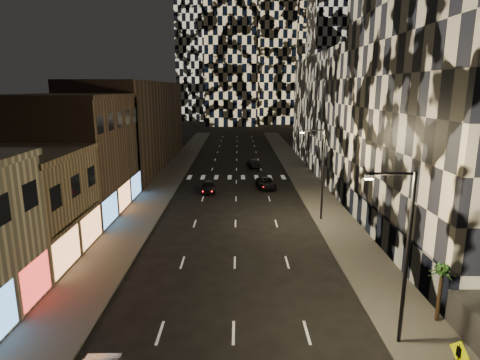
{
  "coord_description": "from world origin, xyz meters",
  "views": [
    {
      "loc": [
        0.26,
        -8.37,
        12.97
      ],
      "look_at": [
        0.41,
        21.99,
        6.0
      ],
      "focal_mm": 30.0,
      "sensor_mm": 36.0,
      "label": 1
    }
  ],
  "objects_px": {
    "streetlight_far": "(321,168)",
    "car_dark_rightlane": "(266,183)",
    "car_dark_oncoming": "(254,163)",
    "streetlight_near": "(403,247)",
    "car_dark_midlane": "(209,187)",
    "palm_tree": "(442,275)"
  },
  "relations": [
    {
      "from": "streetlight_near",
      "to": "car_dark_rightlane",
      "type": "relative_size",
      "value": 1.85
    },
    {
      "from": "palm_tree",
      "to": "car_dark_rightlane",
      "type": "bearing_deg",
      "value": 103.42
    },
    {
      "from": "streetlight_far",
      "to": "car_dark_rightlane",
      "type": "xyz_separation_m",
      "value": [
        -4.35,
        13.34,
        -4.68
      ]
    },
    {
      "from": "streetlight_far",
      "to": "car_dark_oncoming",
      "type": "bearing_deg",
      "value": 101.06
    },
    {
      "from": "streetlight_far",
      "to": "car_dark_rightlane",
      "type": "bearing_deg",
      "value": 108.07
    },
    {
      "from": "streetlight_far",
      "to": "car_dark_midlane",
      "type": "distance_m",
      "value": 16.92
    },
    {
      "from": "streetlight_near",
      "to": "streetlight_far",
      "type": "xyz_separation_m",
      "value": [
        0.0,
        20.0,
        0.0
      ]
    },
    {
      "from": "streetlight_near",
      "to": "car_dark_midlane",
      "type": "xyz_separation_m",
      "value": [
        -11.85,
        31.15,
        -4.62
      ]
    },
    {
      "from": "streetlight_far",
      "to": "car_dark_oncoming",
      "type": "xyz_separation_m",
      "value": [
        -5.45,
        27.9,
        -4.66
      ]
    },
    {
      "from": "car_dark_oncoming",
      "to": "car_dark_rightlane",
      "type": "height_order",
      "value": "car_dark_oncoming"
    },
    {
      "from": "streetlight_far",
      "to": "palm_tree",
      "type": "bearing_deg",
      "value": -80.13
    },
    {
      "from": "streetlight_far",
      "to": "palm_tree",
      "type": "height_order",
      "value": "streetlight_far"
    },
    {
      "from": "car_dark_rightlane",
      "to": "palm_tree",
      "type": "distance_m",
      "value": 32.39
    },
    {
      "from": "streetlight_near",
      "to": "car_dark_midlane",
      "type": "distance_m",
      "value": 33.65
    },
    {
      "from": "streetlight_near",
      "to": "palm_tree",
      "type": "bearing_deg",
      "value": 31.35
    },
    {
      "from": "streetlight_near",
      "to": "car_dark_rightlane",
      "type": "xyz_separation_m",
      "value": [
        -4.35,
        33.34,
        -4.68
      ]
    },
    {
      "from": "car_dark_oncoming",
      "to": "streetlight_far",
      "type": "bearing_deg",
      "value": 95.2
    },
    {
      "from": "streetlight_near",
      "to": "car_dark_rightlane",
      "type": "distance_m",
      "value": 33.95
    },
    {
      "from": "streetlight_near",
      "to": "car_dark_midlane",
      "type": "height_order",
      "value": "streetlight_near"
    },
    {
      "from": "streetlight_far",
      "to": "car_dark_rightlane",
      "type": "height_order",
      "value": "streetlight_far"
    },
    {
      "from": "car_dark_oncoming",
      "to": "car_dark_rightlane",
      "type": "distance_m",
      "value": 14.6
    },
    {
      "from": "streetlight_far",
      "to": "palm_tree",
      "type": "relative_size",
      "value": 2.66
    }
  ]
}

